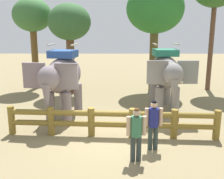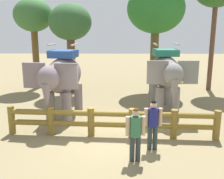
# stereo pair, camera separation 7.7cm
# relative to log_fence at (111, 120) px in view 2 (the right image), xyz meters

# --- Properties ---
(ground_plane) EXTENTS (60.00, 60.00, 0.00)m
(ground_plane) POSITION_rel_log_fence_xyz_m (-0.00, -0.09, -0.60)
(ground_plane) COLOR olive
(log_fence) EXTENTS (7.52, 0.67, 1.05)m
(log_fence) POSITION_rel_log_fence_xyz_m (0.00, 0.00, 0.00)
(log_fence) COLOR brown
(log_fence) RESTS_ON ground
(elephant_near_left) EXTENTS (2.08, 3.71, 3.14)m
(elephant_near_left) POSITION_rel_log_fence_xyz_m (-2.09, 2.03, 1.16)
(elephant_near_left) COLOR slate
(elephant_near_left) RESTS_ON ground
(elephant_center) EXTENTS (2.06, 3.60, 3.10)m
(elephant_center) POSITION_rel_log_fence_xyz_m (2.41, 3.02, 1.14)
(elephant_center) COLOR gray
(elephant_center) RESTS_ON ground
(tourist_woman_in_black) EXTENTS (0.57, 0.33, 1.62)m
(tourist_woman_in_black) POSITION_rel_log_fence_xyz_m (1.32, -1.02, 0.34)
(tourist_woman_in_black) COLOR #2C3935
(tourist_woman_in_black) RESTS_ON ground
(tourist_man_in_blue) EXTENTS (0.57, 0.33, 1.62)m
(tourist_man_in_blue) POSITION_rel_log_fence_xyz_m (0.72, -1.77, 0.33)
(tourist_man_in_blue) COLOR #2D3535
(tourist_man_in_blue) RESTS_ON ground
(tree_back_center) EXTENTS (2.42, 2.42, 5.12)m
(tree_back_center) POSITION_rel_log_fence_xyz_m (-2.44, 6.52, 3.36)
(tree_back_center) COLOR brown
(tree_back_center) RESTS_ON ground
(tree_far_right) EXTENTS (2.35, 2.35, 5.51)m
(tree_far_right) POSITION_rel_log_fence_xyz_m (-4.86, 7.72, 3.77)
(tree_far_right) COLOR brown
(tree_far_right) RESTS_ON ground
(tree_deep_back) EXTENTS (3.30, 3.30, 6.23)m
(tree_deep_back) POSITION_rel_log_fence_xyz_m (2.42, 7.00, 4.15)
(tree_deep_back) COLOR brown
(tree_deep_back) RESTS_ON ground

